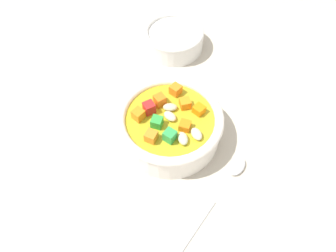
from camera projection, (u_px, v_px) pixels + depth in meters
ground_plane at (168, 138)px, 56.81cm from camera, size 140.00×140.00×2.00cm
soup_bowl_main at (168, 125)px, 53.18cm from camera, size 18.47×18.47×7.41cm
spoon at (214, 198)px, 48.64cm from camera, size 15.38×20.54×1.01cm
side_bowl_small at (172, 38)px, 67.63cm from camera, size 13.32×13.32×4.80cm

